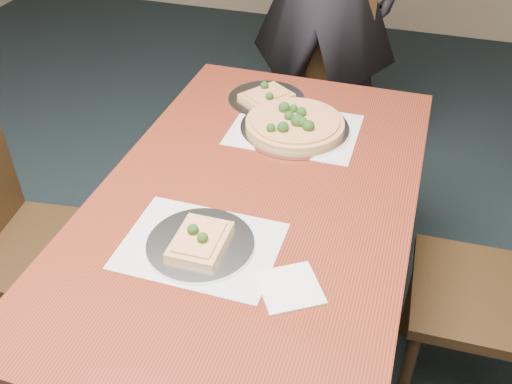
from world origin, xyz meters
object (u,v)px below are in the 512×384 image
(dining_table, at_px, (256,216))
(slice_plate_far, at_px, (267,98))
(chair_far, at_px, (319,86))
(chair_left, at_px, (18,233))
(pizza_pan, at_px, (295,124))
(slice_plate_near, at_px, (200,242))

(dining_table, xyz_separation_m, slice_plate_far, (-0.13, 0.53, 0.10))
(dining_table, height_order, chair_far, chair_far)
(chair_far, xyz_separation_m, chair_left, (-0.72, -1.31, 0.00))
(pizza_pan, height_order, slice_plate_far, pizza_pan)
(pizza_pan, bearing_deg, dining_table, -93.44)
(chair_far, distance_m, pizza_pan, 0.83)
(chair_left, relative_size, slice_plate_far, 3.25)
(dining_table, height_order, pizza_pan, pizza_pan)
(pizza_pan, relative_size, slice_plate_near, 1.31)
(dining_table, relative_size, slice_plate_far, 5.36)
(dining_table, distance_m, chair_left, 0.80)
(chair_far, distance_m, chair_left, 1.49)
(dining_table, height_order, slice_plate_far, slice_plate_far)
(chair_far, relative_size, chair_left, 1.00)
(chair_far, bearing_deg, chair_left, -118.95)
(dining_table, relative_size, chair_far, 1.65)
(chair_left, xyz_separation_m, slice_plate_near, (0.70, -0.10, 0.25))
(slice_plate_near, bearing_deg, dining_table, 75.08)
(chair_left, bearing_deg, chair_far, -36.35)
(dining_table, distance_m, slice_plate_far, 0.55)
(chair_left, height_order, slice_plate_far, chair_left)
(dining_table, height_order, chair_left, chair_left)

